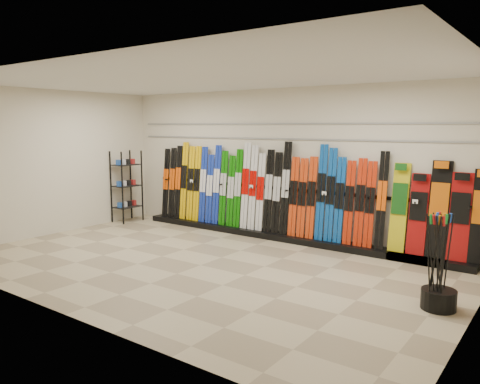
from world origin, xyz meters
The scene contains 13 objects.
floor centered at (0.00, 0.00, 0.00)m, with size 8.00×8.00×0.00m, color gray.
back_wall centered at (0.00, 2.50, 1.50)m, with size 8.00×8.00×0.00m, color beige.
left_wall centered at (-4.00, 0.00, 1.50)m, with size 5.00×5.00×0.00m, color beige.
right_wall centered at (4.00, 0.00, 1.50)m, with size 5.00×5.00×0.00m, color beige.
ceiling centered at (0.00, 0.00, 3.00)m, with size 8.00×8.00×0.00m, color silver.
ski_rack_base centered at (0.22, 2.28, 0.06)m, with size 8.00×0.40×0.12m, color black.
skis centered at (-0.47, 2.31, 0.94)m, with size 5.39×0.20×1.83m.
snowboards centered at (3.11, 2.35, 0.85)m, with size 1.58×0.24×1.58m.
accessory_rack centered at (-3.75, 1.70, 0.84)m, with size 0.40×0.60×1.68m, color black.
pole_bin centered at (3.60, 0.33, 0.12)m, with size 0.42×0.42×0.25m, color black.
ski_poles centered at (3.57, 0.32, 0.61)m, with size 0.29×0.41×1.18m.
slatwall_rail_0 centered at (0.00, 2.48, 2.00)m, with size 7.60×0.02×0.03m, color gray.
slatwall_rail_1 centered at (0.00, 2.48, 2.30)m, with size 7.60×0.02×0.03m, color gray.
Camera 1 is at (4.86, -5.61, 2.25)m, focal length 35.00 mm.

